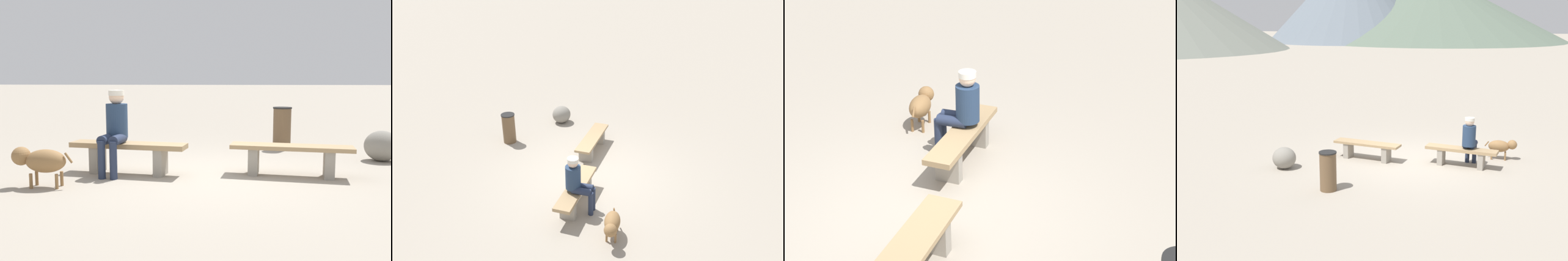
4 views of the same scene
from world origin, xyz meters
TOP-DOWN VIEW (x-y plane):
  - ground at (0.00, 0.00)m, footprint 210.00×210.00m
  - bench_left at (-1.25, -0.12)m, footprint 1.83×0.66m
  - bench_right at (1.21, -0.07)m, footprint 1.84×0.63m
  - seated_person at (1.40, -0.01)m, footprint 0.37×0.64m
  - dog at (2.19, 0.83)m, footprint 0.84×0.32m
  - trash_bin at (-1.41, -2.59)m, footprint 0.39×0.39m
  - boulder at (-3.02, -1.43)m, footprint 0.77×0.75m

SIDE VIEW (x-z plane):
  - ground at x=0.00m, z-range -0.06..0.00m
  - boulder at x=-3.02m, z-range 0.00..0.54m
  - bench_left at x=-1.25m, z-range 0.09..0.55m
  - bench_right at x=1.21m, z-range 0.10..0.58m
  - dog at x=2.19m, z-range 0.09..0.64m
  - trash_bin at x=-1.41m, z-range 0.00..0.87m
  - seated_person at x=1.40m, z-range 0.11..1.40m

